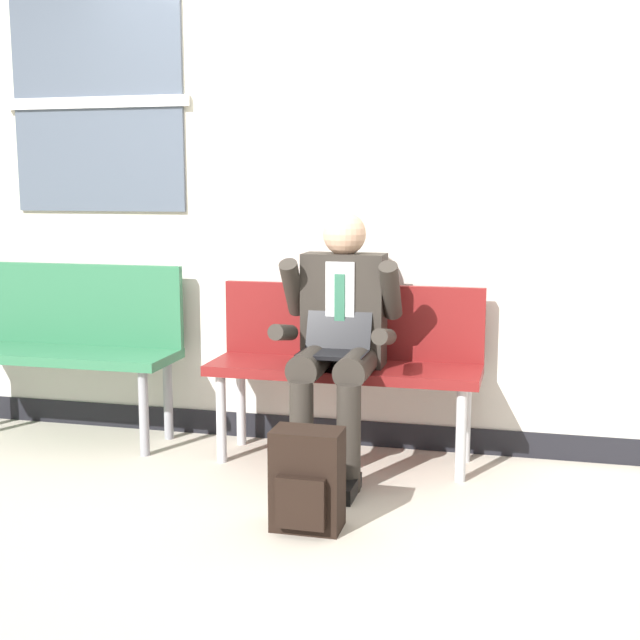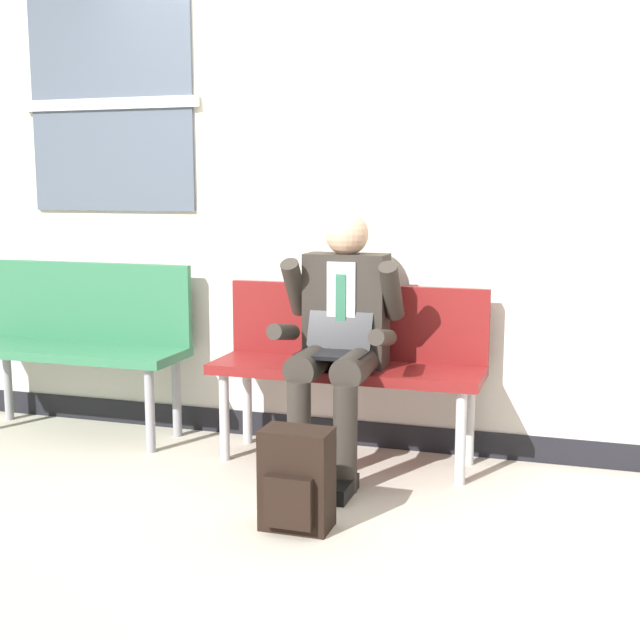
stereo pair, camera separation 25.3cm
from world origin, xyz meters
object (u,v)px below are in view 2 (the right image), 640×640
at_px(bench_with_person, 350,355).
at_px(backpack, 296,480).
at_px(bench_empty, 79,334).
at_px(person_seated, 339,335).

xyz_separation_m(bench_with_person, backpack, (0.04, -0.93, -0.33)).
relative_size(bench_with_person, bench_empty, 1.06).
bearing_deg(person_seated, bench_with_person, 90.00).
height_order(bench_empty, person_seated, person_seated).
bearing_deg(person_seated, backpack, -87.07).
xyz_separation_m(bench_with_person, bench_empty, (-1.56, 0.01, 0.02)).
height_order(bench_with_person, bench_empty, bench_empty).
bearing_deg(backpack, bench_empty, 149.74).
distance_m(person_seated, backpack, 0.87).
relative_size(bench_empty, backpack, 3.06).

